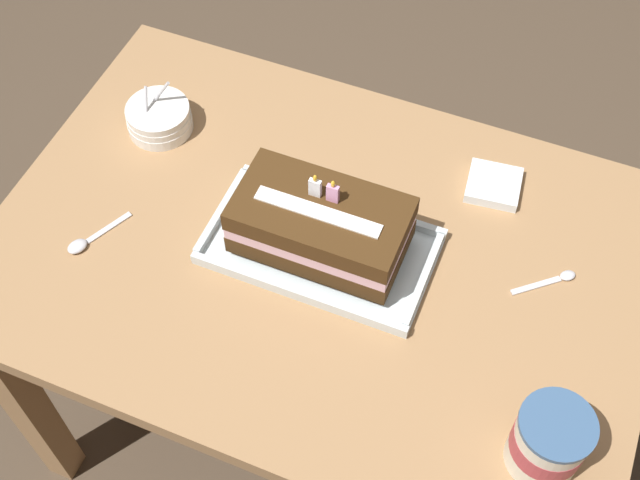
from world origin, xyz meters
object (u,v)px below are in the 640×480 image
Objects in this scene: napkin_pile at (494,185)px; ice_cream_tub at (549,441)px; foil_tray at (319,248)px; serving_spoon_by_bowls at (557,279)px; birthday_cake at (319,225)px; serving_spoon_near_tray at (83,243)px; bowl_stack at (159,118)px.

ice_cream_tub is at bearing -66.69° from napkin_pile.
foil_tray is 0.34m from napkin_pile.
ice_cream_tub reaches higher than serving_spoon_by_bowls.
serving_spoon_near_tray is (-0.38, -0.14, -0.07)m from birthday_cake.
serving_spoon_near_tray reaches higher than serving_spoon_by_bowls.
bowl_stack is at bearing 91.32° from serving_spoon_near_tray.
birthday_cake reaches higher than serving_spoon_near_tray.
bowl_stack is at bearing 159.08° from birthday_cake.
napkin_pile is at bearing 135.41° from serving_spoon_by_bowls.
foil_tray is 3.69× the size of napkin_pile.
serving_spoon_by_bowls is at bearing 98.68° from ice_cream_tub.
foil_tray reaches higher than serving_spoon_near_tray.
bowl_stack reaches higher than serving_spoon_near_tray.
bowl_stack reaches higher than foil_tray.
birthday_cake reaches higher than serving_spoon_by_bowls.
birthday_cake is 0.40m from serving_spoon_by_bowls.
ice_cream_tub is 0.32m from serving_spoon_by_bowls.
bowl_stack is 0.63m from napkin_pile.
serving_spoon_by_bowls is (0.77, -0.05, -0.02)m from bowl_stack.
serving_spoon_near_tray is (-0.38, -0.14, -0.00)m from foil_tray.
serving_spoon_near_tray is at bearing -159.29° from birthday_cake.
serving_spoon_near_tray is 1.18× the size of napkin_pile.
foil_tray is at bearing -134.51° from napkin_pile.
foil_tray is 0.07m from birthday_cake.
birthday_cake is at bearing -166.47° from serving_spoon_by_bowls.
serving_spoon_by_bowls is at bearing -44.59° from napkin_pile.
birthday_cake reaches higher than ice_cream_tub.
birthday_cake is at bearing 20.71° from serving_spoon_near_tray.
bowl_stack is at bearing -171.32° from napkin_pile.
foil_tray is 0.41m from bowl_stack.
foil_tray is at bearing 20.70° from serving_spoon_near_tray.
napkin_pile reaches higher than serving_spoon_by_bowls.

